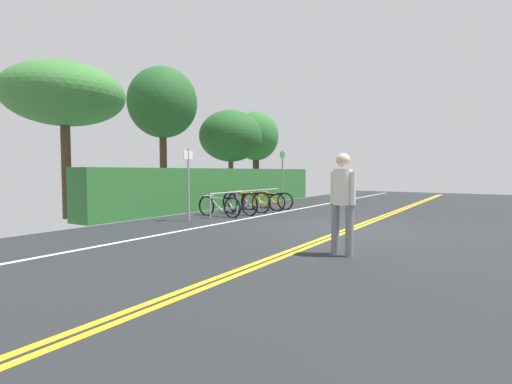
% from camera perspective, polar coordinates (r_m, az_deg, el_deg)
% --- Properties ---
extents(ground_plane, '(36.71, 11.71, 0.05)m').
position_cam_1_polar(ground_plane, '(9.87, 14.35, -5.44)').
color(ground_plane, '#232628').
extents(centre_line_yellow_inner, '(33.03, 0.10, 0.00)m').
position_cam_1_polar(centre_line_yellow_inner, '(9.85, 14.80, -5.32)').
color(centre_line_yellow_inner, gold).
rests_on(centre_line_yellow_inner, ground_plane).
extents(centre_line_yellow_outer, '(33.03, 0.10, 0.00)m').
position_cam_1_polar(centre_line_yellow_outer, '(9.90, 13.92, -5.26)').
color(centre_line_yellow_outer, gold).
rests_on(centre_line_yellow_outer, ground_plane).
extents(bike_lane_stripe_white, '(33.03, 0.12, 0.00)m').
position_cam_1_polar(bike_lane_stripe_white, '(11.36, -1.81, -4.09)').
color(bike_lane_stripe_white, white).
rests_on(bike_lane_stripe_white, ground_plane).
extents(bike_rack, '(4.19, 0.05, 0.76)m').
position_cam_1_polar(bike_rack, '(13.24, -1.16, -0.62)').
color(bike_rack, '#9EA0A5').
rests_on(bike_rack, ground_plane).
extents(bicycle_0, '(0.46, 1.75, 0.69)m').
position_cam_1_polar(bicycle_0, '(12.07, -5.56, -2.16)').
color(bicycle_0, black).
rests_on(bicycle_0, ground_plane).
extents(bicycle_1, '(0.53, 1.71, 0.79)m').
position_cam_1_polar(bicycle_1, '(12.59, -2.48, -1.71)').
color(bicycle_1, black).
rests_on(bicycle_1, ground_plane).
extents(bicycle_2, '(0.46, 1.78, 0.77)m').
position_cam_1_polar(bicycle_2, '(13.27, -1.14, -1.50)').
color(bicycle_2, black).
rests_on(bicycle_2, ground_plane).
extents(bicycle_3, '(0.51, 1.73, 0.68)m').
position_cam_1_polar(bicycle_3, '(13.92, 1.03, -1.46)').
color(bicycle_3, black).
rests_on(bicycle_3, ground_plane).
extents(bicycle_4, '(0.46, 1.63, 0.69)m').
position_cam_1_polar(bicycle_4, '(14.48, 2.71, -1.27)').
color(bicycle_4, black).
rests_on(bicycle_4, ground_plane).
extents(pedestrian, '(0.32, 0.48, 1.74)m').
position_cam_1_polar(pedestrian, '(6.58, 12.90, -0.66)').
color(pedestrian, slate).
rests_on(pedestrian, ground_plane).
extents(sign_post_near, '(0.36, 0.06, 2.08)m').
position_cam_1_polar(sign_post_near, '(11.05, -10.14, 2.21)').
color(sign_post_near, gray).
rests_on(sign_post_near, ground_plane).
extents(sign_post_far, '(0.36, 0.06, 2.28)m').
position_cam_1_polar(sign_post_far, '(15.61, 4.01, 2.89)').
color(sign_post_far, gray).
rests_on(sign_post_far, ground_plane).
extents(hedge_backdrop, '(13.14, 0.93, 1.54)m').
position_cam_1_polar(hedge_backdrop, '(15.68, -4.49, 0.71)').
color(hedge_backdrop, '#2D6B30').
rests_on(hedge_backdrop, ground_plane).
extents(tree_near_left, '(3.48, 3.48, 4.63)m').
position_cam_1_polar(tree_near_left, '(12.97, -26.87, 12.82)').
color(tree_near_left, '#473323').
rests_on(tree_near_left, ground_plane).
extents(tree_mid, '(2.69, 2.69, 5.50)m').
position_cam_1_polar(tree_mid, '(15.67, -13.87, 12.82)').
color(tree_mid, '#473323').
rests_on(tree_mid, ground_plane).
extents(tree_far_right, '(2.97, 2.97, 4.29)m').
position_cam_1_polar(tree_far_right, '(18.04, -3.82, 8.36)').
color(tree_far_right, brown).
rests_on(tree_far_right, ground_plane).
extents(tree_extra, '(2.41, 2.41, 4.61)m').
position_cam_1_polar(tree_extra, '(20.45, -0.01, 8.31)').
color(tree_extra, '#473323').
rests_on(tree_extra, ground_plane).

